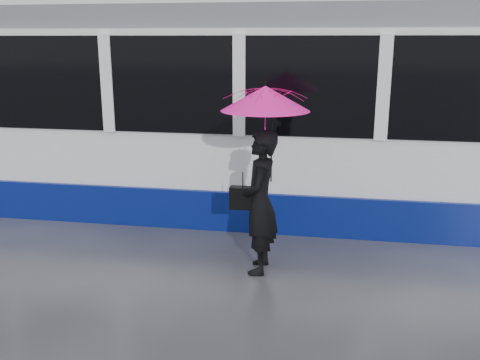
# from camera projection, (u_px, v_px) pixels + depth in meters

# --- Properties ---
(ground) EXTENTS (90.00, 90.00, 0.00)m
(ground) POSITION_uv_depth(u_px,v_px,m) (142.00, 259.00, 7.16)
(ground) COLOR #2D2D32
(ground) RESTS_ON ground
(rails) EXTENTS (34.00, 1.51, 0.02)m
(rails) POSITION_uv_depth(u_px,v_px,m) (191.00, 203.00, 9.53)
(rails) COLOR #3F3D38
(rails) RESTS_ON ground
(tram) EXTENTS (26.00, 2.56, 3.35)m
(tram) POSITION_uv_depth(u_px,v_px,m) (58.00, 109.00, 9.52)
(tram) COLOR white
(tram) RESTS_ON ground
(woman) EXTENTS (0.45, 0.67, 1.80)m
(woman) POSITION_uv_depth(u_px,v_px,m) (260.00, 203.00, 6.58)
(woman) COLOR black
(woman) RESTS_ON ground
(umbrella) EXTENTS (1.08, 1.08, 1.22)m
(umbrella) POSITION_uv_depth(u_px,v_px,m) (265.00, 116.00, 6.30)
(umbrella) COLOR #DE1282
(umbrella) RESTS_ON ground
(handbag) EXTENTS (0.33, 0.15, 0.46)m
(handbag) POSITION_uv_depth(u_px,v_px,m) (243.00, 198.00, 6.63)
(handbag) COLOR black
(handbag) RESTS_ON ground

